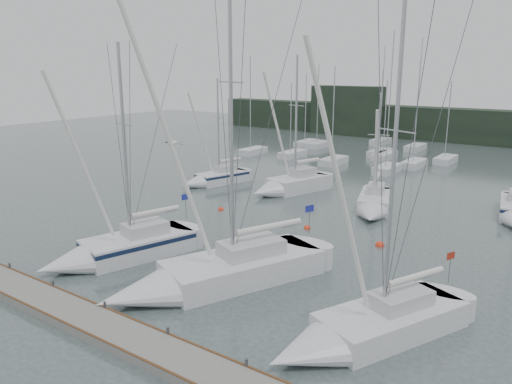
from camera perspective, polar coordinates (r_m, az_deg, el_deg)
ground at (r=25.66m, az=-6.73°, el=-11.57°), size 160.00×160.00×0.00m
dock at (r=22.54m, az=-15.51°, el=-15.32°), size 24.00×2.00×0.40m
far_treeline at (r=81.09m, az=23.91°, el=6.85°), size 90.00×4.00×5.00m
far_building_left at (r=85.22m, az=10.34°, el=9.14°), size 12.00×3.00×8.00m
mast_forest at (r=65.04m, az=19.09°, el=3.96°), size 47.71×26.40×14.87m
sailboat_near_left at (r=30.47m, az=-16.31°, el=-6.59°), size 5.46×9.61×13.43m
sailboat_near_center at (r=25.93m, az=-6.70°, el=-9.81°), size 7.97×12.37×17.66m
sailboat_near_right at (r=21.54m, az=11.23°, el=-15.52°), size 6.50×9.76×14.75m
sailboat_mid_a at (r=48.36m, az=-5.10°, el=1.47°), size 4.12×7.54×10.75m
sailboat_mid_b at (r=44.98m, az=3.41°, el=0.66°), size 4.96×8.49×12.96m
sailboat_mid_c at (r=39.89m, az=13.28°, el=-1.57°), size 4.55×7.93×9.92m
buoy_a at (r=35.44m, az=5.87°, el=-4.18°), size 0.50×0.50×0.50m
buoy_b at (r=32.93m, az=13.96°, el=-5.98°), size 0.59×0.59×0.59m
buoy_c at (r=39.88m, az=-4.04°, el=-2.05°), size 0.47×0.47×0.47m
seagull at (r=24.85m, az=-9.38°, el=5.57°), size 1.13×0.52×0.22m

